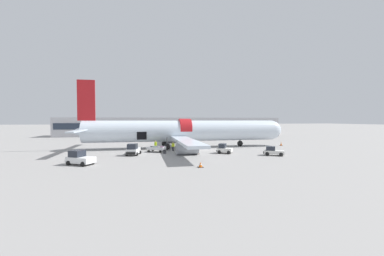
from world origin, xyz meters
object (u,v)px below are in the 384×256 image
object	(u,v)px
ground_crew_loader_a	(156,145)
suitcase_on_tarmac_upright	(165,152)
airplane	(182,131)
baggage_tug_mid	(224,149)
baggage_tug_lead	(80,158)
ground_crew_loader_b	(180,145)
baggage_tug_rear	(133,150)
ground_crew_driver	(173,146)
baggage_tug_spare	(273,152)
baggage_cart_loading	(157,149)

from	to	relation	value
ground_crew_loader_a	suitcase_on_tarmac_upright	xyz separation A→B (m)	(1.17, -4.95, -0.61)
airplane	baggage_tug_mid	world-z (taller)	airplane
baggage_tug_lead	ground_crew_loader_b	bearing A→B (deg)	38.63
airplane	ground_crew_loader_b	xyz separation A→B (m)	(-0.87, -3.36, -2.29)
baggage_tug_rear	baggage_tug_lead	bearing A→B (deg)	-132.08
baggage_tug_mid	ground_crew_driver	size ratio (longest dim) A/B	1.79
baggage_tug_lead	ground_crew_loader_b	xyz separation A→B (m)	(13.85, 11.07, 0.10)
airplane	ground_crew_loader_b	distance (m)	4.16
baggage_tug_spare	baggage_tug_rear	bearing A→B (deg)	167.21
baggage_tug_lead	ground_crew_loader_a	distance (m)	15.29
baggage_cart_loading	ground_crew_loader_a	bearing A→B (deg)	90.80
baggage_tug_lead	baggage_tug_mid	size ratio (longest dim) A/B	1.29
airplane	baggage_tug_lead	world-z (taller)	airplane
baggage_tug_spare	ground_crew_loader_b	world-z (taller)	ground_crew_loader_b
baggage_tug_mid	baggage_tug_spare	size ratio (longest dim) A/B	0.89
baggage_tug_mid	baggage_tug_rear	xyz separation A→B (m)	(-14.17, 1.02, 0.10)
baggage_tug_mid	suitcase_on_tarmac_upright	xyz separation A→B (m)	(-9.34, 1.46, -0.40)
baggage_tug_lead	baggage_tug_rear	bearing A→B (deg)	47.92
baggage_tug_spare	baggage_cart_loading	world-z (taller)	baggage_tug_spare
baggage_cart_loading	ground_crew_loader_b	bearing A→B (deg)	23.47
baggage_cart_loading	ground_crew_loader_b	distance (m)	4.65
airplane	suitcase_on_tarmac_upright	bearing A→B (deg)	-118.17
baggage_tug_mid	baggage_tug_spare	distance (m)	7.37
baggage_cart_loading	ground_crew_loader_b	size ratio (longest dim) A/B	2.36
baggage_tug_lead	suitcase_on_tarmac_upright	xyz separation A→B (m)	(10.73, 6.98, -0.49)
ground_crew_loader_a	ground_crew_driver	world-z (taller)	ground_crew_loader_a
ground_crew_driver	suitcase_on_tarmac_upright	size ratio (longest dim) A/B	2.56
baggage_tug_spare	baggage_cart_loading	bearing A→B (deg)	156.47
baggage_tug_rear	airplane	bearing A→B (deg)	41.83
ground_crew_driver	suitcase_on_tarmac_upright	world-z (taller)	ground_crew_driver
baggage_tug_mid	baggage_tug_rear	size ratio (longest dim) A/B	0.81
baggage_tug_rear	suitcase_on_tarmac_upright	size ratio (longest dim) A/B	5.65
baggage_tug_lead	ground_crew_driver	bearing A→B (deg)	38.81
airplane	baggage_tug_spare	xyz separation A→B (m)	(11.76, -12.56, -2.54)
airplane	baggage_tug_lead	bearing A→B (deg)	-135.57
airplane	suitcase_on_tarmac_upright	distance (m)	8.93
airplane	ground_crew_loader_a	world-z (taller)	airplane
baggage_tug_spare	airplane	bearing A→B (deg)	133.11
airplane	suitcase_on_tarmac_upright	xyz separation A→B (m)	(-3.99, -7.46, -2.88)
ground_crew_loader_b	suitcase_on_tarmac_upright	size ratio (longest dim) A/B	2.64
baggage_tug_lead	suitcase_on_tarmac_upright	distance (m)	12.81
baggage_tug_rear	baggage_cart_loading	distance (m)	4.57
ground_crew_driver	ground_crew_loader_b	bearing A→B (deg)	37.03
baggage_cart_loading	suitcase_on_tarmac_upright	size ratio (longest dim) A/B	6.23
suitcase_on_tarmac_upright	baggage_tug_rear	bearing A→B (deg)	-174.84
baggage_tug_spare	ground_crew_driver	bearing A→B (deg)	149.99
airplane	baggage_tug_spare	distance (m)	17.40
ground_crew_loader_b	baggage_tug_rear	bearing A→B (deg)	-150.32
ground_crew_driver	baggage_tug_lead	bearing A→B (deg)	-141.19
ground_crew_loader_b	baggage_tug_mid	bearing A→B (deg)	-41.74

